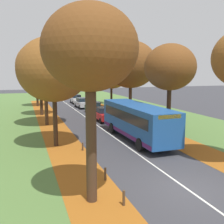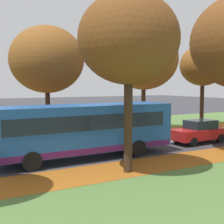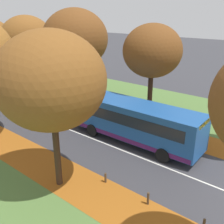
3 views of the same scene
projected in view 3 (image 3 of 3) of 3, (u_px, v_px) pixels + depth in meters
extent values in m
cube|color=#9E5619|center=(27.00, 155.00, 17.61)|extent=(2.80, 60.00, 0.00)
cube|color=#517538|center=(98.00, 93.00, 31.13)|extent=(12.00, 90.00, 0.01)
cube|color=#9E5619|center=(113.00, 116.00, 24.27)|extent=(2.80, 60.00, 0.00)
cube|color=silver|center=(32.00, 115.00, 24.47)|extent=(0.12, 80.00, 0.01)
cylinder|color=#382619|center=(57.00, 153.00, 14.08)|extent=(0.35, 0.35, 3.89)
ellipsoid|color=brown|center=(51.00, 81.00, 12.63)|extent=(5.46, 5.46, 4.92)
cylinder|color=#382619|center=(150.00, 99.00, 21.80)|extent=(0.40, 0.40, 4.43)
ellipsoid|color=brown|center=(152.00, 51.00, 20.36)|extent=(4.64, 4.64, 4.18)
cylinder|color=#422D1E|center=(78.00, 84.00, 26.40)|extent=(0.39, 0.39, 4.29)
ellipsoid|color=brown|center=(75.00, 39.00, 24.78)|extent=(6.20, 6.20, 5.58)
cylinder|color=black|center=(31.00, 74.00, 32.10)|extent=(0.33, 0.33, 3.67)
ellipsoid|color=brown|center=(27.00, 39.00, 30.61)|extent=(6.07, 6.07, 5.46)
cylinder|color=#4C3823|center=(148.00, 199.00, 13.05)|extent=(0.12, 0.12, 0.70)
cylinder|color=#4C3823|center=(105.00, 178.00, 14.75)|extent=(0.12, 0.12, 0.60)
cube|color=#1E5199|center=(132.00, 119.00, 19.00)|extent=(2.61, 10.43, 2.50)
cube|color=#19232D|center=(202.00, 134.00, 15.90)|extent=(2.30, 0.13, 1.30)
cube|color=#19232D|center=(132.00, 114.00, 18.86)|extent=(2.64, 9.18, 0.80)
cube|color=#4C1951|center=(132.00, 133.00, 19.39)|extent=(2.63, 10.22, 0.32)
cube|color=yellow|center=(204.00, 124.00, 15.63)|extent=(1.75, 0.10, 0.28)
cylinder|color=black|center=(179.00, 142.00, 18.45)|extent=(0.31, 0.96, 0.96)
cylinder|color=black|center=(163.00, 155.00, 16.72)|extent=(0.31, 0.96, 0.96)
cylinder|color=black|center=(112.00, 121.00, 21.98)|extent=(0.31, 0.96, 0.96)
cylinder|color=black|center=(92.00, 130.00, 20.24)|extent=(0.31, 0.96, 0.96)
cube|color=#B21919|center=(52.00, 107.00, 24.47)|extent=(1.82, 4.25, 0.70)
cube|color=#19232D|center=(50.00, 100.00, 24.32)|extent=(1.50, 2.06, 0.60)
cylinder|color=black|center=(68.00, 111.00, 24.44)|extent=(0.24, 0.65, 0.64)
cylinder|color=black|center=(55.00, 116.00, 23.28)|extent=(0.24, 0.65, 0.64)
cylinder|color=black|center=(50.00, 106.00, 25.91)|extent=(0.24, 0.65, 0.64)
cylinder|color=black|center=(37.00, 110.00, 24.75)|extent=(0.24, 0.65, 0.64)
cube|color=#1E6038|center=(20.00, 94.00, 28.21)|extent=(1.75, 4.22, 0.70)
cube|color=#19232D|center=(19.00, 88.00, 28.06)|extent=(1.47, 2.03, 0.60)
cylinder|color=black|center=(34.00, 98.00, 28.15)|extent=(0.23, 0.64, 0.64)
cylinder|color=black|center=(21.00, 102.00, 27.01)|extent=(0.23, 0.64, 0.64)
cylinder|color=black|center=(20.00, 94.00, 29.66)|extent=(0.23, 0.64, 0.64)
cylinder|color=black|center=(8.00, 97.00, 28.52)|extent=(0.23, 0.64, 0.64)
cylinder|color=black|center=(1.00, 88.00, 31.61)|extent=(0.25, 0.65, 0.64)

